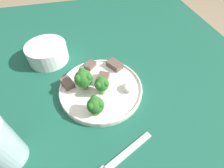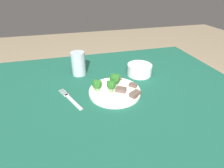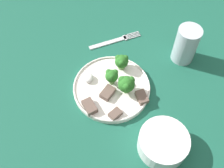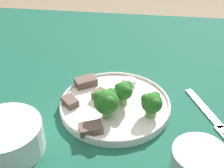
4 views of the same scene
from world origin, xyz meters
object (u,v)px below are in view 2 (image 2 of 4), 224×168
(drinking_glass, at_px, (79,65))
(fork, at_px, (70,99))
(dinner_plate, at_px, (115,91))
(cream_bowl, at_px, (139,70))

(drinking_glass, bearing_deg, fork, -105.26)
(dinner_plate, xyz_separation_m, fork, (-0.20, 0.00, -0.01))
(dinner_plate, xyz_separation_m, drinking_glass, (-0.14, 0.23, 0.05))
(drinking_glass, bearing_deg, dinner_plate, -59.01)
(dinner_plate, relative_size, drinking_glass, 1.86)
(fork, bearing_deg, drinking_glass, 74.74)
(fork, height_order, cream_bowl, cream_bowl)
(cream_bowl, distance_m, drinking_glass, 0.33)
(dinner_plate, distance_m, fork, 0.20)
(fork, relative_size, cream_bowl, 1.37)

